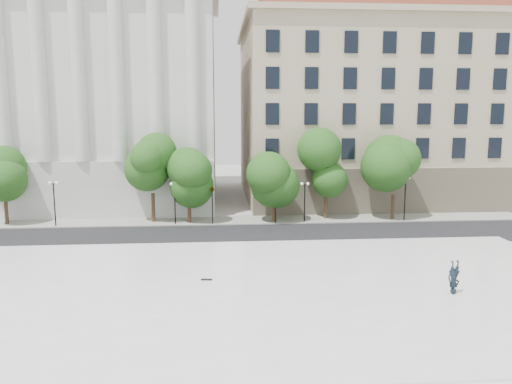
# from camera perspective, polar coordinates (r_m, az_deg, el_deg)

# --- Properties ---
(ground) EXTENTS (160.00, 160.00, 0.00)m
(ground) POSITION_cam_1_polar(r_m,az_deg,el_deg) (27.60, -0.66, -13.95)
(ground) COLOR #BBB8B1
(ground) RESTS_ON ground
(plaza) EXTENTS (44.00, 22.00, 0.45)m
(plaza) POSITION_cam_1_polar(r_m,az_deg,el_deg) (30.30, -1.04, -11.35)
(plaza) COLOR white
(plaza) RESTS_ON ground
(street) EXTENTS (60.00, 8.00, 0.02)m
(street) POSITION_cam_1_polar(r_m,az_deg,el_deg) (44.71, -2.19, -4.93)
(street) COLOR black
(street) RESTS_ON ground
(far_sidewalk) EXTENTS (60.00, 4.00, 0.12)m
(far_sidewalk) POSITION_cam_1_polar(r_m,az_deg,el_deg) (50.54, -2.46, -3.25)
(far_sidewalk) COLOR #9B998F
(far_sidewalk) RESTS_ON ground
(building_west) EXTENTS (31.50, 27.65, 25.60)m
(building_west) POSITION_cam_1_polar(r_m,az_deg,el_deg) (65.79, -18.23, 10.39)
(building_west) COLOR silver
(building_west) RESTS_ON ground
(building_east) EXTENTS (36.00, 26.15, 23.00)m
(building_east) POSITION_cam_1_polar(r_m,az_deg,el_deg) (67.84, 14.36, 9.03)
(building_east) COLOR tan
(building_east) RESTS_ON ground
(traffic_light_west) EXTENTS (0.67, 1.98, 4.28)m
(traffic_light_west) POSITION_cam_1_polar(r_m,az_deg,el_deg) (48.18, -5.04, 0.62)
(traffic_light_west) COLOR black
(traffic_light_west) RESTS_ON ground
(traffic_light_east) EXTENTS (0.57, 1.75, 4.19)m
(traffic_light_east) POSITION_cam_1_polar(r_m,az_deg,el_deg) (48.52, 2.28, 0.60)
(traffic_light_east) COLOR black
(traffic_light_east) RESTS_ON ground
(person_lying) EXTENTS (0.92, 2.03, 0.53)m
(person_lying) POSITION_cam_1_polar(r_m,az_deg,el_deg) (31.47, 21.62, -10.27)
(person_lying) COLOR black
(person_lying) RESTS_ON plaza
(skateboard) EXTENTS (0.71, 0.24, 0.07)m
(skateboard) POSITION_cam_1_polar(r_m,az_deg,el_deg) (31.77, -5.66, -9.92)
(skateboard) COLOR black
(skateboard) RESTS_ON plaza
(street_trees) EXTENTS (42.34, 5.14, 7.70)m
(street_trees) POSITION_cam_1_polar(r_m,az_deg,el_deg) (49.26, -2.43, 2.15)
(street_trees) COLOR #382619
(street_trees) RESTS_ON ground
(lamp_posts) EXTENTS (35.12, 0.28, 4.54)m
(lamp_posts) POSITION_cam_1_polar(r_m,az_deg,el_deg) (48.64, -2.10, -0.24)
(lamp_posts) COLOR black
(lamp_posts) RESTS_ON ground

